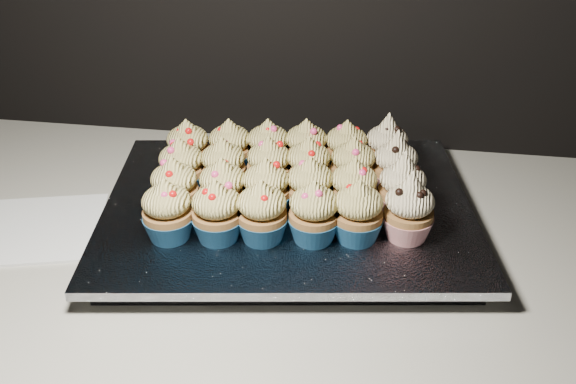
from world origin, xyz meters
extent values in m
cube|color=beige|center=(0.00, 1.70, 0.88)|extent=(2.44, 0.64, 0.04)
cube|color=white|center=(-0.31, 1.67, 0.90)|extent=(0.20, 0.20, 0.00)
cube|color=black|center=(0.03, 1.73, 0.91)|extent=(0.51, 0.42, 0.02)
cube|color=silver|center=(0.03, 1.73, 0.93)|extent=(0.55, 0.46, 0.01)
cone|color=#1B5280|center=(-0.10, 1.63, 0.95)|extent=(0.06, 0.06, 0.03)
ellipsoid|color=#E0CA71|center=(-0.10, 1.63, 0.99)|extent=(0.06, 0.06, 0.04)
cone|color=#E0CA71|center=(-0.10, 1.63, 1.01)|extent=(0.03, 0.03, 0.02)
cone|color=#1B5280|center=(-0.04, 1.64, 0.95)|extent=(0.06, 0.06, 0.03)
ellipsoid|color=#E0CA71|center=(-0.04, 1.64, 0.99)|extent=(0.06, 0.06, 0.04)
cone|color=#E0CA71|center=(-0.04, 1.64, 1.01)|extent=(0.03, 0.03, 0.02)
cone|color=#1B5280|center=(0.01, 1.64, 0.95)|extent=(0.06, 0.06, 0.03)
ellipsoid|color=#E0CA71|center=(0.01, 1.64, 0.99)|extent=(0.06, 0.06, 0.04)
cone|color=#E0CA71|center=(0.01, 1.64, 1.01)|extent=(0.03, 0.03, 0.02)
cone|color=#1B5280|center=(0.07, 1.65, 0.95)|extent=(0.06, 0.06, 0.03)
ellipsoid|color=#E0CA71|center=(0.07, 1.65, 0.99)|extent=(0.06, 0.06, 0.04)
cone|color=#E0CA71|center=(0.07, 1.65, 1.01)|extent=(0.03, 0.03, 0.02)
cone|color=#1B5280|center=(0.13, 1.66, 0.95)|extent=(0.06, 0.06, 0.03)
ellipsoid|color=#E0CA71|center=(0.13, 1.66, 0.99)|extent=(0.06, 0.06, 0.04)
cone|color=#E0CA71|center=(0.13, 1.66, 1.01)|extent=(0.03, 0.03, 0.02)
cone|color=#A4161E|center=(0.19, 1.67, 0.95)|extent=(0.06, 0.06, 0.03)
ellipsoid|color=#FAE2B0|center=(0.19, 1.67, 0.99)|extent=(0.06, 0.06, 0.04)
cone|color=#FAE2B0|center=(0.19, 1.67, 1.02)|extent=(0.03, 0.03, 0.03)
cone|color=#1B5280|center=(-0.11, 1.68, 0.95)|extent=(0.06, 0.06, 0.03)
ellipsoid|color=#E0CA71|center=(-0.11, 1.68, 0.99)|extent=(0.06, 0.06, 0.04)
cone|color=#E0CA71|center=(-0.11, 1.68, 1.01)|extent=(0.03, 0.03, 0.02)
cone|color=#1B5280|center=(-0.05, 1.69, 0.95)|extent=(0.06, 0.06, 0.03)
ellipsoid|color=#E0CA71|center=(-0.05, 1.69, 0.99)|extent=(0.06, 0.06, 0.04)
cone|color=#E0CA71|center=(-0.05, 1.69, 1.01)|extent=(0.03, 0.03, 0.02)
cone|color=#1B5280|center=(0.00, 1.70, 0.95)|extent=(0.06, 0.06, 0.03)
ellipsoid|color=#E0CA71|center=(0.00, 1.70, 0.99)|extent=(0.06, 0.06, 0.04)
cone|color=#E0CA71|center=(0.00, 1.70, 1.01)|extent=(0.03, 0.03, 0.02)
cone|color=#1B5280|center=(0.06, 1.71, 0.95)|extent=(0.06, 0.06, 0.03)
ellipsoid|color=#E0CA71|center=(0.06, 1.71, 0.99)|extent=(0.06, 0.06, 0.04)
cone|color=#E0CA71|center=(0.06, 1.71, 1.01)|extent=(0.03, 0.03, 0.02)
cone|color=#1B5280|center=(0.12, 1.72, 0.95)|extent=(0.06, 0.06, 0.03)
ellipsoid|color=#E0CA71|center=(0.12, 1.72, 0.99)|extent=(0.06, 0.06, 0.04)
cone|color=#E0CA71|center=(0.12, 1.72, 1.01)|extent=(0.03, 0.03, 0.02)
cone|color=#A4161E|center=(0.18, 1.73, 0.95)|extent=(0.06, 0.06, 0.03)
ellipsoid|color=#FAE2B0|center=(0.18, 1.73, 0.99)|extent=(0.06, 0.06, 0.04)
cone|color=#FAE2B0|center=(0.18, 1.73, 1.02)|extent=(0.03, 0.03, 0.03)
cone|color=#1B5280|center=(-0.12, 1.74, 0.95)|extent=(0.06, 0.06, 0.03)
ellipsoid|color=#E0CA71|center=(-0.12, 1.74, 0.99)|extent=(0.06, 0.06, 0.04)
cone|color=#E0CA71|center=(-0.12, 1.74, 1.01)|extent=(0.03, 0.03, 0.02)
cone|color=#1B5280|center=(-0.06, 1.75, 0.95)|extent=(0.06, 0.06, 0.03)
ellipsoid|color=#E0CA71|center=(-0.06, 1.75, 0.99)|extent=(0.06, 0.06, 0.04)
cone|color=#E0CA71|center=(-0.06, 1.75, 1.01)|extent=(0.03, 0.03, 0.02)
cone|color=#1B5280|center=(0.00, 1.76, 0.95)|extent=(0.06, 0.06, 0.03)
ellipsoid|color=#E0CA71|center=(0.00, 1.76, 0.99)|extent=(0.06, 0.06, 0.04)
cone|color=#E0CA71|center=(0.00, 1.76, 1.01)|extent=(0.03, 0.03, 0.02)
cone|color=#1B5280|center=(0.05, 1.77, 0.95)|extent=(0.06, 0.06, 0.03)
ellipsoid|color=#E0CA71|center=(0.05, 1.77, 0.99)|extent=(0.06, 0.06, 0.04)
cone|color=#E0CA71|center=(0.05, 1.77, 1.01)|extent=(0.03, 0.03, 0.02)
cone|color=#1B5280|center=(0.11, 1.78, 0.95)|extent=(0.06, 0.06, 0.03)
ellipsoid|color=#E0CA71|center=(0.11, 1.78, 0.99)|extent=(0.06, 0.06, 0.04)
cone|color=#E0CA71|center=(0.11, 1.78, 1.01)|extent=(0.03, 0.03, 0.02)
cone|color=#A4161E|center=(0.17, 1.79, 0.95)|extent=(0.06, 0.06, 0.03)
ellipsoid|color=#FAE2B0|center=(0.17, 1.79, 0.99)|extent=(0.06, 0.06, 0.04)
cone|color=#FAE2B0|center=(0.17, 1.79, 1.02)|extent=(0.03, 0.03, 0.03)
cone|color=#1B5280|center=(-0.13, 1.80, 0.95)|extent=(0.06, 0.06, 0.03)
ellipsoid|color=#E0CA71|center=(-0.13, 1.80, 0.99)|extent=(0.06, 0.06, 0.04)
cone|color=#E0CA71|center=(-0.13, 1.80, 1.01)|extent=(0.03, 0.03, 0.02)
cone|color=#1B5280|center=(-0.07, 1.81, 0.95)|extent=(0.06, 0.06, 0.03)
ellipsoid|color=#E0CA71|center=(-0.07, 1.81, 0.99)|extent=(0.06, 0.06, 0.04)
cone|color=#E0CA71|center=(-0.07, 1.81, 1.01)|extent=(0.03, 0.03, 0.02)
cone|color=#1B5280|center=(-0.01, 1.82, 0.95)|extent=(0.06, 0.06, 0.03)
ellipsoid|color=#E0CA71|center=(-0.01, 1.82, 0.99)|extent=(0.06, 0.06, 0.04)
cone|color=#E0CA71|center=(-0.01, 1.82, 1.01)|extent=(0.03, 0.03, 0.02)
cone|color=#1B5280|center=(0.04, 1.83, 0.95)|extent=(0.06, 0.06, 0.03)
ellipsoid|color=#E0CA71|center=(0.04, 1.83, 0.99)|extent=(0.06, 0.06, 0.04)
cone|color=#E0CA71|center=(0.04, 1.83, 1.01)|extent=(0.03, 0.03, 0.02)
cone|color=#1B5280|center=(0.10, 1.83, 0.95)|extent=(0.06, 0.06, 0.03)
ellipsoid|color=#E0CA71|center=(0.10, 1.83, 0.99)|extent=(0.06, 0.06, 0.04)
cone|color=#E0CA71|center=(0.10, 1.83, 1.01)|extent=(0.03, 0.03, 0.02)
cone|color=#A4161E|center=(0.16, 1.84, 0.95)|extent=(0.06, 0.06, 0.03)
ellipsoid|color=#FAE2B0|center=(0.16, 1.84, 0.99)|extent=(0.06, 0.06, 0.04)
cone|color=#FAE2B0|center=(0.16, 1.84, 1.02)|extent=(0.03, 0.03, 0.03)
camera|label=1|loc=(0.14, 1.00, 1.39)|focal=40.00mm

